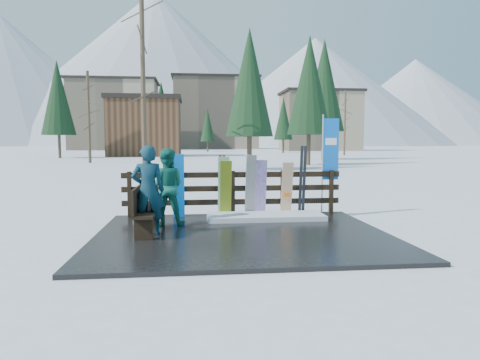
{
  "coord_description": "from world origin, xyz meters",
  "views": [
    {
      "loc": [
        -0.99,
        -8.66,
        1.95
      ],
      "look_at": [
        0.05,
        1.0,
        1.1
      ],
      "focal_mm": 32.0,
      "sensor_mm": 36.0,
      "label": 1
    }
  ],
  "objects": [
    {
      "name": "fence",
      "position": [
        0.0,
        2.2,
        0.74
      ],
      "size": [
        5.6,
        0.1,
        1.15
      ],
      "color": "black",
      "rests_on": "deck"
    },
    {
      "name": "bench",
      "position": [
        -2.04,
        0.19,
        0.6
      ],
      "size": [
        0.41,
        1.5,
        0.97
      ],
      "color": "black",
      "rests_on": "deck"
    },
    {
      "name": "mountains",
      "position": [
        -10.5,
        328.41,
        50.2
      ],
      "size": [
        520.0,
        260.0,
        120.0
      ],
      "color": "white",
      "rests_on": "ground"
    },
    {
      "name": "snowboard_2",
      "position": [
        -0.2,
        1.98,
        0.79
      ],
      "size": [
        0.28,
        0.34,
        1.43
      ],
      "primitive_type": "cube",
      "rotation": [
        0.22,
        0.0,
        0.0
      ],
      "color": "#C4E116",
      "rests_on": "deck"
    },
    {
      "name": "snowboard_3",
      "position": [
        0.69,
        1.98,
        0.8
      ],
      "size": [
        0.28,
        0.32,
        1.44
      ],
      "primitive_type": "cube",
      "rotation": [
        0.2,
        0.0,
        0.0
      ],
      "color": "silver",
      "rests_on": "deck"
    },
    {
      "name": "person_front",
      "position": [
        -1.92,
        0.08,
        0.99
      ],
      "size": [
        0.69,
        0.48,
        1.82
      ],
      "primitive_type": "imported",
      "rotation": [
        0.0,
        0.0,
        3.22
      ],
      "color": "#12474E",
      "rests_on": "deck"
    },
    {
      "name": "person_back",
      "position": [
        -1.62,
        1.13,
        0.95
      ],
      "size": [
        0.87,
        0.7,
        1.74
      ],
      "primitive_type": "imported",
      "rotation": [
        0.0,
        0.0,
        3.1
      ],
      "color": "#166C5B",
      "rests_on": "deck"
    },
    {
      "name": "ground",
      "position": [
        0.0,
        0.0,
        0.0
      ],
      "size": [
        700.0,
        700.0,
        0.0
      ],
      "primitive_type": "plane",
      "color": "white",
      "rests_on": "ground"
    },
    {
      "name": "resort_buildings",
      "position": [
        1.03,
        115.41,
        9.81
      ],
      "size": [
        73.0,
        87.6,
        22.6
      ],
      "color": "tan",
      "rests_on": "ground"
    },
    {
      "name": "snowboard_1",
      "position": [
        -0.26,
        1.98,
        0.84
      ],
      "size": [
        0.28,
        0.34,
        1.53
      ],
      "primitive_type": "cube",
      "rotation": [
        0.21,
        0.0,
        0.0
      ],
      "color": "white",
      "rests_on": "deck"
    },
    {
      "name": "rental_flag",
      "position": [
        2.53,
        2.25,
        1.69
      ],
      "size": [
        0.45,
        0.04,
        2.6
      ],
      "color": "silver",
      "rests_on": "deck"
    },
    {
      "name": "snowboard_5",
      "position": [
        1.36,
        1.98,
        0.77
      ],
      "size": [
        0.28,
        0.31,
        1.38
      ],
      "primitive_type": "cube",
      "rotation": [
        0.21,
        0.0,
        0.0
      ],
      "color": "silver",
      "rests_on": "deck"
    },
    {
      "name": "ski_pair_a",
      "position": [
        -0.29,
        2.05,
        0.86
      ],
      "size": [
        0.16,
        0.18,
        1.57
      ],
      "color": "red",
      "rests_on": "deck"
    },
    {
      "name": "deck",
      "position": [
        0.0,
        0.0,
        0.04
      ],
      "size": [
        6.0,
        5.0,
        0.08
      ],
      "primitive_type": "cube",
      "color": "black",
      "rests_on": "ground"
    },
    {
      "name": "snowboard_0",
      "position": [
        -1.37,
        1.98,
        0.88
      ],
      "size": [
        0.28,
        0.27,
        1.6
      ],
      "primitive_type": "cube",
      "rotation": [
        0.15,
        0.0,
        0.0
      ],
      "color": "#0978F4",
      "rests_on": "deck"
    },
    {
      "name": "snowboard_4",
      "position": [
        0.43,
        1.98,
        0.86
      ],
      "size": [
        0.26,
        0.41,
        1.57
      ],
      "primitive_type": "cube",
      "rotation": [
        0.24,
        0.0,
        0.0
      ],
      "color": "black",
      "rests_on": "deck"
    },
    {
      "name": "ski_pair_b",
      "position": [
        1.78,
        2.05,
        0.98
      ],
      "size": [
        0.17,
        0.23,
        1.79
      ],
      "color": "black",
      "rests_on": "deck"
    },
    {
      "name": "snow_patch",
      "position": [
        0.75,
        1.6,
        0.14
      ],
      "size": [
        2.85,
        1.0,
        0.12
      ],
      "primitive_type": "cube",
      "color": "white",
      "rests_on": "deck"
    },
    {
      "name": "trees",
      "position": [
        2.9,
        48.03,
        5.6
      ],
      "size": [
        42.25,
        68.74,
        13.15
      ],
      "color": "#382B1E",
      "rests_on": "ground"
    }
  ]
}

